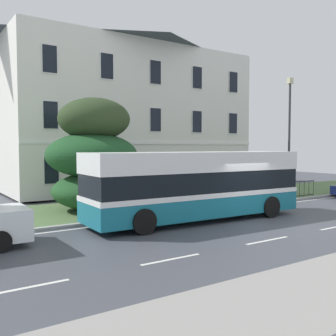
{
  "coord_description": "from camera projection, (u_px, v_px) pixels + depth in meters",
  "views": [
    {
      "loc": [
        -12.12,
        -10.76,
        3.2
      ],
      "look_at": [
        -1.85,
        4.55,
        2.2
      ],
      "focal_mm": 41.33,
      "sensor_mm": 36.0,
      "label": 1
    }
  ],
  "objects": [
    {
      "name": "evergreen_tree",
      "position": [
        96.0,
        160.0,
        18.88
      ],
      "size": [
        4.93,
        4.68,
        5.48
      ],
      "color": "#423328",
      "rests_on": "ground_plane"
    },
    {
      "name": "ground_plane",
      "position": [
        246.0,
        221.0,
        16.82
      ],
      "size": [
        60.0,
        56.0,
        0.18
      ],
      "color": "#41434B"
    },
    {
      "name": "street_lamp_post",
      "position": [
        289.0,
        129.0,
        24.66
      ],
      "size": [
        0.36,
        0.24,
        7.46
      ],
      "color": "#333338",
      "rests_on": "ground_plane"
    },
    {
      "name": "iron_verge_railing",
      "position": [
        227.0,
        196.0,
        20.45
      ],
      "size": [
        14.85,
        0.04,
        0.97
      ],
      "color": "black",
      "rests_on": "ground_plane"
    },
    {
      "name": "litter_bin",
      "position": [
        135.0,
        201.0,
        17.85
      ],
      "size": [
        0.46,
        0.46,
        1.17
      ],
      "color": "#4C4742",
      "rests_on": "ground_plane"
    },
    {
      "name": "georgian_townhouse",
      "position": [
        127.0,
        109.0,
        29.5
      ],
      "size": [
        18.1,
        8.46,
        11.91
      ],
      "color": "silver",
      "rests_on": "ground_plane"
    },
    {
      "name": "single_decker_bus",
      "position": [
        198.0,
        184.0,
        16.77
      ],
      "size": [
        10.06,
        2.85,
        2.99
      ],
      "rotation": [
        0.0,
        0.0,
        -0.03
      ],
      "color": "#166A80",
      "rests_on": "ground_plane"
    }
  ]
}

